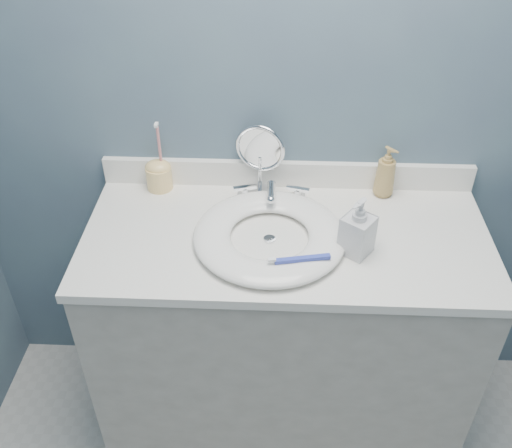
# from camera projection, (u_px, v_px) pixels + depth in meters

# --- Properties ---
(back_wall) EXTENTS (2.20, 0.02, 2.40)m
(back_wall) POSITION_uv_depth(u_px,v_px,m) (290.00, 95.00, 1.73)
(back_wall) COLOR #48586C
(back_wall) RESTS_ON ground
(vanity_cabinet) EXTENTS (1.20, 0.55, 0.85)m
(vanity_cabinet) POSITION_uv_depth(u_px,v_px,m) (282.00, 336.00, 1.99)
(vanity_cabinet) COLOR #B8B3A9
(vanity_cabinet) RESTS_ON ground
(countertop) EXTENTS (1.22, 0.57, 0.03)m
(countertop) POSITION_uv_depth(u_px,v_px,m) (286.00, 238.00, 1.71)
(countertop) COLOR white
(countertop) RESTS_ON vanity_cabinet
(backsplash) EXTENTS (1.22, 0.02, 0.09)m
(backsplash) POSITION_uv_depth(u_px,v_px,m) (287.00, 174.00, 1.88)
(backsplash) COLOR white
(backsplash) RESTS_ON countertop
(basin) EXTENTS (0.45, 0.45, 0.04)m
(basin) POSITION_uv_depth(u_px,v_px,m) (270.00, 235.00, 1.67)
(basin) COLOR white
(basin) RESTS_ON countertop
(drain) EXTENTS (0.04, 0.04, 0.01)m
(drain) POSITION_uv_depth(u_px,v_px,m) (269.00, 239.00, 1.68)
(drain) COLOR silver
(drain) RESTS_ON countertop
(faucet) EXTENTS (0.25, 0.13, 0.07)m
(faucet) POSITION_uv_depth(u_px,v_px,m) (271.00, 195.00, 1.82)
(faucet) COLOR silver
(faucet) RESTS_ON countertop
(makeup_mirror) EXTENTS (0.16, 0.09, 0.24)m
(makeup_mirror) POSITION_uv_depth(u_px,v_px,m) (260.00, 156.00, 1.81)
(makeup_mirror) COLOR silver
(makeup_mirror) RESTS_ON countertop
(soap_bottle_amber) EXTENTS (0.10, 0.10, 0.18)m
(soap_bottle_amber) POSITION_uv_depth(u_px,v_px,m) (386.00, 172.00, 1.82)
(soap_bottle_amber) COLOR #A9894C
(soap_bottle_amber) RESTS_ON countertop
(soap_bottle_clear) EXTENTS (0.11, 0.12, 0.18)m
(soap_bottle_clear) POSITION_uv_depth(u_px,v_px,m) (358.00, 227.00, 1.59)
(soap_bottle_clear) COLOR silver
(soap_bottle_clear) RESTS_ON countertop
(toothbrush_holder) EXTENTS (0.08, 0.08, 0.24)m
(toothbrush_holder) POSITION_uv_depth(u_px,v_px,m) (159.00, 174.00, 1.87)
(toothbrush_holder) COLOR #FCD27E
(toothbrush_holder) RESTS_ON countertop
(toothbrush_lying) EXTENTS (0.17, 0.05, 0.02)m
(toothbrush_lying) POSITION_uv_depth(u_px,v_px,m) (300.00, 259.00, 1.55)
(toothbrush_lying) COLOR #3243B4
(toothbrush_lying) RESTS_ON basin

